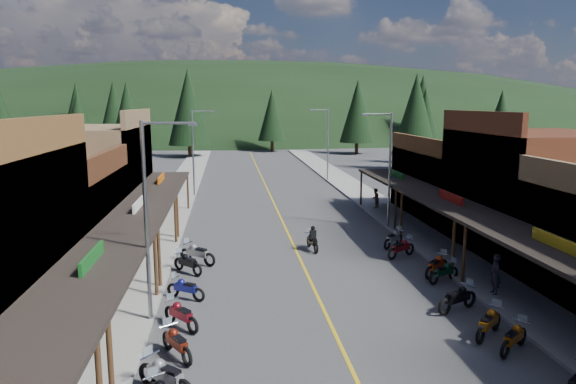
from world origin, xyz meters
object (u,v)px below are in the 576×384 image
object	(u,v)px
bike_east_6	(444,271)
pine_1	(114,111)
bike_west_5	(181,313)
pine_6	(501,115)
bike_east_4	(489,321)
bike_east_9	(394,238)
streetlight_3	(327,141)
pedestrian_east_a	(495,274)
streetlight_0	(150,213)
bike_west_6	(186,287)
shop_east_3	(460,183)
streetlight_1	(195,149)
bike_east_5	(458,297)
pine_7	(77,110)
pine_0	(1,116)
bike_west_4	(177,342)
shop_west_2	(40,221)
pine_10	(128,116)
pine_11	(416,114)
pine_2	(188,107)
pine_3	(272,115)
bike_west_8	(197,252)
rider_on_bike	(312,240)
bike_east_7	(437,264)
shop_west_3	(87,177)
streetlight_2	(388,165)
bike_east_8	(401,247)
pine_8	(79,125)
pine_4	(357,111)
bike_west_7	(188,262)
pine_5	(422,106)
bike_west_3	(165,374)
bike_east_3	(514,337)
pine_9	(425,119)
pedestrian_east_b	(375,198)
shop_east_2	(534,192)

from	to	relation	value
bike_east_6	pine_1	bearing A→B (deg)	176.93
bike_west_5	pine_6	bearing A→B (deg)	14.57
bike_east_4	bike_east_9	bearing A→B (deg)	136.65
streetlight_3	pedestrian_east_a	world-z (taller)	streetlight_3
streetlight_0	bike_west_6	distance (m)	4.64
shop_east_3	bike_west_5	bearing A→B (deg)	-137.41
streetlight_1	bike_east_5	size ratio (longest dim) A/B	3.61
pine_7	pine_0	bearing A→B (deg)	-119.74
pine_6	bike_west_4	xyz separation A→B (m)	(-51.78, -73.09, -5.89)
shop_west_2	bike_west_4	world-z (taller)	shop_west_2
streetlight_0	bike_west_4	world-z (taller)	streetlight_0
pine_6	pine_10	distance (m)	65.51
pine_0	pine_11	distance (m)	64.63
pine_2	bike_east_4	size ratio (longest dim) A/B	6.49
pine_3	bike_west_8	size ratio (longest dim) A/B	4.72
bike_west_4	rider_on_bike	distance (m)	14.08
pine_2	rider_on_bike	xyz separation A→B (m)	(10.97, -54.74, -7.37)
pine_7	bike_east_5	distance (m)	90.79
bike_east_5	bike_east_7	bearing A→B (deg)	142.47
pine_6	pine_2	bearing A→B (deg)	-173.88
bike_west_6	bike_east_4	world-z (taller)	bike_east_4
shop_west_3	bike_east_6	size ratio (longest dim) A/B	5.59
pine_1	pine_3	distance (m)	28.29
streetlight_2	bike_east_8	size ratio (longest dim) A/B	3.77
streetlight_0	bike_west_6	size ratio (longest dim) A/B	4.11
bike_west_5	bike_west_6	xyz separation A→B (m)	(-0.06, 2.99, -0.05)
bike_east_5	pine_10	bearing A→B (deg)	176.80
pine_8	pine_10	xyz separation A→B (m)	(4.00, 10.00, 0.81)
rider_on_bike	pine_4	bearing A→B (deg)	65.64
shop_east_3	rider_on_bike	xyz separation A→B (m)	(-12.78, -8.04, -1.92)
pine_4	bike_west_7	world-z (taller)	pine_4
shop_east_3	pine_0	xyz separation A→B (m)	(-53.75, 50.70, 3.95)
pine_5	bike_west_3	distance (m)	92.68
bike_west_7	bike_east_3	xyz separation A→B (m)	(12.00, -9.91, -0.02)
pine_9	pedestrian_east_b	xyz separation A→B (m)	(-16.01, -30.71, -5.42)
pine_1	rider_on_bike	size ratio (longest dim) A/B	5.98
pine_11	pedestrian_east_a	xyz separation A→B (m)	(-12.10, -43.05, -6.10)
bike_east_5	bike_east_8	world-z (taller)	bike_east_5
bike_west_4	rider_on_bike	xyz separation A→B (m)	(6.76, 12.35, 0.02)
pine_0	bike_east_3	size ratio (longest dim) A/B	5.48
pine_9	bike_west_5	distance (m)	59.99
pine_10	streetlight_1	bearing A→B (deg)	-68.47
shop_west_3	bike_east_4	xyz separation A→B (m)	(19.42, -20.14, -2.90)
pine_5	pedestrian_east_b	world-z (taller)	pine_5
pine_10	bike_east_7	size ratio (longest dim) A/B	5.41
streetlight_3	pine_9	distance (m)	22.79
shop_west_3	bike_west_6	world-z (taller)	shop_west_3
shop_east_3	pine_7	bearing A→B (deg)	125.27
pine_5	pedestrian_east_a	xyz separation A→B (m)	(-26.10, -77.05, -6.91)
shop_east_2	pine_6	world-z (taller)	pine_6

